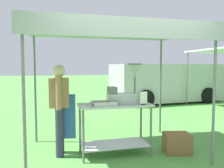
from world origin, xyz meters
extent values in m
plane|color=#519342|center=(0.00, 6.00, 0.00)|extent=(70.00, 70.00, 0.00)
cylinder|color=slate|center=(-1.49, 0.31, 1.10)|extent=(0.04, 0.04, 2.20)
cylinder|color=slate|center=(1.35, 0.31, 1.10)|extent=(0.04, 0.04, 2.20)
cylinder|color=slate|center=(-1.49, 2.19, 1.10)|extent=(0.04, 0.04, 2.20)
cylinder|color=slate|center=(1.35, 2.19, 1.10)|extent=(0.04, 0.04, 2.20)
cube|color=#939399|center=(-0.07, 1.25, 2.23)|extent=(3.04, 2.08, 0.05)
cube|color=#939399|center=(-0.07, 0.22, 2.09)|extent=(3.04, 0.02, 0.24)
cube|color=#B7B7BC|center=(-0.07, 1.10, 0.90)|extent=(1.28, 0.57, 0.04)
cube|color=#B7B7BC|center=(-0.07, 1.10, 0.19)|extent=(1.18, 0.53, 0.02)
cylinder|color=slate|center=(-0.66, 0.86, 0.44)|extent=(0.04, 0.04, 0.88)
cylinder|color=slate|center=(0.52, 0.86, 0.44)|extent=(0.04, 0.04, 0.88)
cylinder|color=slate|center=(-0.66, 1.33, 0.44)|extent=(0.04, 0.04, 0.88)
cylinder|color=slate|center=(0.52, 1.33, 0.44)|extent=(0.04, 0.04, 0.88)
cube|color=#B7B7BC|center=(-0.28, 1.00, 0.92)|extent=(0.44, 0.27, 0.01)
cube|color=#B7B7BC|center=(-0.28, 0.87, 0.96)|extent=(0.44, 0.01, 0.06)
cube|color=#B7B7BC|center=(-0.28, 1.12, 0.96)|extent=(0.44, 0.01, 0.06)
cube|color=#B7B7BC|center=(-0.50, 1.00, 0.96)|extent=(0.01, 0.27, 0.06)
cube|color=#B7B7BC|center=(-0.07, 1.00, 0.96)|extent=(0.01, 0.27, 0.06)
torus|color=gold|center=(-0.18, 0.99, 0.94)|extent=(0.11, 0.11, 0.02)
torus|color=gold|center=(-0.42, 0.93, 0.94)|extent=(0.10, 0.10, 0.02)
torus|color=gold|center=(-0.27, 1.06, 0.94)|extent=(0.11, 0.11, 0.02)
torus|color=gold|center=(-0.27, 0.91, 0.94)|extent=(0.11, 0.11, 0.02)
torus|color=gold|center=(-0.14, 1.06, 0.94)|extent=(0.10, 0.10, 0.02)
torus|color=gold|center=(-0.19, 0.92, 0.94)|extent=(0.11, 0.11, 0.02)
torus|color=gold|center=(-0.41, 1.00, 0.94)|extent=(0.11, 0.11, 0.02)
torus|color=gold|center=(-0.34, 1.05, 0.94)|extent=(0.10, 0.10, 0.02)
torus|color=gold|center=(-0.31, 0.98, 0.94)|extent=(0.11, 0.11, 0.02)
torus|color=gold|center=(-0.12, 0.93, 0.94)|extent=(0.11, 0.11, 0.02)
torus|color=gold|center=(-0.44, 1.07, 0.94)|extent=(0.11, 0.11, 0.02)
cube|color=#B7B7BC|center=(0.10, 1.15, 1.01)|extent=(0.56, 0.28, 0.18)
cube|color=slate|center=(-0.11, 1.15, 1.16)|extent=(0.14, 0.22, 0.12)
cylinder|color=slate|center=(0.32, 1.15, 1.25)|extent=(0.04, 0.04, 0.30)
cone|color=#B7B7BC|center=(0.32, 1.15, 1.51)|extent=(0.25, 0.25, 0.21)
cylinder|color=slate|center=(0.32, 1.15, 1.62)|extent=(0.26, 0.26, 0.02)
cube|color=black|center=(0.39, 0.90, 0.93)|extent=(0.08, 0.05, 0.02)
cube|color=white|center=(0.39, 0.90, 1.04)|extent=(0.13, 0.01, 0.21)
cylinder|color=#2D3347|center=(-1.02, 1.43, 0.43)|extent=(0.14, 0.14, 0.86)
cylinder|color=#2D3347|center=(-1.03, 1.23, 0.43)|extent=(0.14, 0.14, 0.86)
cube|color=#9E704C|center=(-1.02, 1.33, 1.12)|extent=(0.35, 0.24, 0.52)
cube|color=#335BA3|center=(-0.90, 1.32, 0.69)|extent=(0.32, 0.04, 0.80)
cylinder|color=#9E704C|center=(-1.01, 1.55, 1.15)|extent=(0.10, 0.10, 0.58)
cylinder|color=#9E704C|center=(-1.04, 1.11, 1.15)|extent=(0.10, 0.10, 0.58)
sphere|color=beige|center=(-1.02, 1.33, 1.50)|extent=(0.22, 0.22, 0.22)
cube|color=brown|center=(1.06, 0.90, 0.18)|extent=(0.54, 0.48, 0.35)
cube|color=#BCBCC1|center=(3.81, 6.62, 0.89)|extent=(4.98, 2.28, 1.60)
cube|color=#1E2833|center=(5.69, 6.77, 1.29)|extent=(0.23, 1.62, 0.70)
cylinder|color=black|center=(5.23, 7.67, 0.34)|extent=(0.70, 0.29, 0.68)
cylinder|color=black|center=(5.38, 5.81, 0.34)|extent=(0.70, 0.29, 0.68)
cylinder|color=black|center=(2.24, 7.43, 0.34)|extent=(0.70, 0.29, 0.68)
cylinder|color=black|center=(2.39, 5.58, 0.34)|extent=(0.70, 0.29, 0.68)
cylinder|color=slate|center=(4.19, 5.53, 1.08)|extent=(0.04, 0.04, 2.16)
camera|label=1|loc=(-1.11, -2.80, 1.57)|focal=36.81mm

